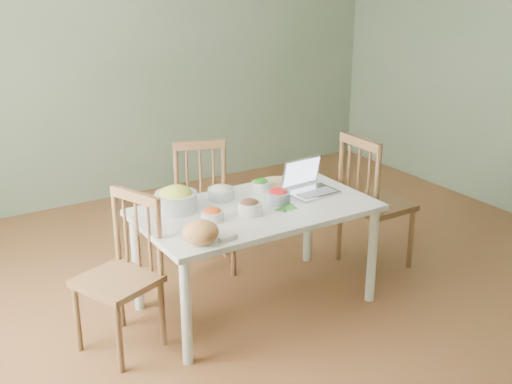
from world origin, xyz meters
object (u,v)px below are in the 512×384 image
bowl_squash (176,198)px  chair_left (117,277)px  chair_right (377,201)px  dining_table (256,257)px  laptop (314,178)px  bread_boule (201,232)px  chair_far (205,210)px

bowl_squash → chair_left: bearing=-154.8°
bowl_squash → chair_right: bearing=-6.5°
dining_table → laptop: bearing=1.1°
dining_table → laptop: size_ratio=4.74×
laptop → bowl_squash: bearing=163.3°
chair_right → bread_boule: (-1.58, -0.34, 0.25)m
chair_right → bowl_squash: 1.52m
chair_left → chair_right: 1.97m
bowl_squash → dining_table: bearing=-26.8°
dining_table → chair_right: bearing=2.7°
chair_far → chair_left: bearing=-124.4°
chair_right → laptop: size_ratio=3.21×
chair_far → laptop: (0.47, -0.63, 0.33)m
bowl_squash → laptop: 0.91m
chair_right → bread_boule: size_ratio=5.01×
dining_table → chair_left: size_ratio=1.59×
chair_right → chair_far: bearing=60.9°
chair_right → bowl_squash: chair_right is taller
bread_boule → laptop: 1.02m
chair_right → dining_table: bearing=92.3°
chair_far → bowl_squash: chair_far is taller
bread_boule → laptop: size_ratio=0.64×
chair_far → bread_boule: chair_far is taller
dining_table → bowl_squash: bowl_squash is taller
bread_boule → dining_table: bearing=28.5°
chair_right → bowl_squash: bearing=83.1°
chair_far → bread_boule: 1.09m
chair_far → chair_right: size_ratio=0.92×
chair_left → laptop: size_ratio=2.99×
chair_far → chair_right: (1.08, -0.59, 0.04)m
dining_table → bowl_squash: 0.64m
chair_left → bowl_squash: 0.62m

